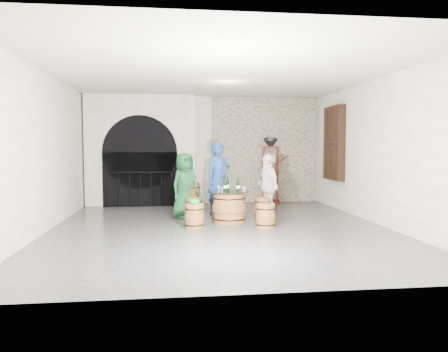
{
  "coord_description": "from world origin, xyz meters",
  "views": [
    {
      "loc": [
        -0.95,
        -8.74,
        1.71
      ],
      "look_at": [
        0.17,
        0.68,
        1.05
      ],
      "focal_mm": 34.0,
      "sensor_mm": 36.0,
      "label": 1
    }
  ],
  "objects": [
    {
      "name": "wine_bottle_center",
      "position": [
        0.46,
        0.51,
        0.84
      ],
      "size": [
        0.08,
        0.08,
        0.32
      ],
      "color": "black",
      "rests_on": "barrel_table"
    },
    {
      "name": "corking_press",
      "position": [
        1.91,
        3.65,
        1.14
      ],
      "size": [
        0.82,
        0.51,
        1.96
      ],
      "rotation": [
        0.0,
        0.0,
        -0.15
      ],
      "color": "#4B100C",
      "rests_on": "ground"
    },
    {
      "name": "stone_facing_panel",
      "position": [
        1.8,
        3.94,
        1.6
      ],
      "size": [
        3.2,
        0.12,
        3.18
      ],
      "primitive_type": "cube",
      "color": "#9F957E",
      "rests_on": "ground"
    },
    {
      "name": "side_barrel",
      "position": [
        -0.47,
        3.07,
        0.35
      ],
      "size": [
        0.53,
        0.53,
        0.71
      ],
      "rotation": [
        0.0,
        0.0,
        -0.22
      ],
      "color": "brown",
      "rests_on": "ground"
    },
    {
      "name": "person_white",
      "position": [
        1.27,
        1.15,
        0.77
      ],
      "size": [
        0.58,
        0.96,
        1.53
      ],
      "primitive_type": "imported",
      "rotation": [
        0.0,
        0.0,
        -1.33
      ],
      "color": "white",
      "rests_on": "ground"
    },
    {
      "name": "tasting_glass_f",
      "position": [
        0.06,
        0.74,
        0.76
      ],
      "size": [
        0.05,
        0.05,
        0.1
      ],
      "primitive_type": null,
      "color": "orange",
      "rests_on": "barrel_table"
    },
    {
      "name": "tasting_glass_d",
      "position": [
        0.54,
        0.82,
        0.76
      ],
      "size": [
        0.05,
        0.05,
        0.1
      ],
      "primitive_type": null,
      "color": "orange",
      "rests_on": "barrel_table"
    },
    {
      "name": "green_cap",
      "position": [
        -0.52,
        0.1,
        0.55
      ],
      "size": [
        0.25,
        0.21,
        0.11
      ],
      "color": "#0D9445",
      "rests_on": "barrel_stool_near_left"
    },
    {
      "name": "ceiling",
      "position": [
        0.0,
        0.0,
        3.2
      ],
      "size": [
        8.0,
        8.0,
        0.0
      ],
      "primitive_type": "plane",
      "rotation": [
        3.14,
        0.0,
        0.0
      ],
      "color": "beige",
      "rests_on": "wall_back"
    },
    {
      "name": "tasting_glass_c",
      "position": [
        0.06,
        0.91,
        0.76
      ],
      "size": [
        0.05,
        0.05,
        0.1
      ],
      "primitive_type": null,
      "color": "orange",
      "rests_on": "barrel_table"
    },
    {
      "name": "wall_left",
      "position": [
        -3.5,
        0.0,
        1.6
      ],
      "size": [
        0.0,
        8.0,
        8.0
      ],
      "primitive_type": "plane",
      "rotation": [
        1.57,
        0.0,
        1.57
      ],
      "color": "silver",
      "rests_on": "ground"
    },
    {
      "name": "barrel_table",
      "position": [
        0.28,
        0.63,
        0.35
      ],
      "size": [
        0.92,
        0.92,
        0.71
      ],
      "color": "brown",
      "rests_on": "ground"
    },
    {
      "name": "barrel_stool_far",
      "position": [
        0.2,
        1.6,
        0.25
      ],
      "size": [
        0.43,
        0.43,
        0.51
      ],
      "color": "brown",
      "rests_on": "ground"
    },
    {
      "name": "arched_opening",
      "position": [
        -1.9,
        3.74,
        1.58
      ],
      "size": [
        3.1,
        0.6,
        3.19
      ],
      "color": "silver",
      "rests_on": "ground"
    },
    {
      "name": "person_blue",
      "position": [
        0.18,
        1.86,
        0.91
      ],
      "size": [
        0.78,
        0.66,
        1.82
      ],
      "primitive_type": "imported",
      "rotation": [
        0.0,
        0.0,
        0.4
      ],
      "color": "navy",
      "rests_on": "ground"
    },
    {
      "name": "tasting_glass_a",
      "position": [
        0.1,
        0.49,
        0.76
      ],
      "size": [
        0.05,
        0.05,
        0.1
      ],
      "primitive_type": null,
      "color": "orange",
      "rests_on": "barrel_table"
    },
    {
      "name": "shuttered_window",
      "position": [
        3.38,
        2.4,
        1.8
      ],
      "size": [
        0.23,
        1.1,
        2.0
      ],
      "color": "black",
      "rests_on": "wall_right"
    },
    {
      "name": "wall_front",
      "position": [
        0.0,
        -4.0,
        1.6
      ],
      "size": [
        8.0,
        0.0,
        8.0
      ],
      "primitive_type": "plane",
      "rotation": [
        -1.57,
        0.0,
        0.0
      ],
      "color": "silver",
      "rests_on": "ground"
    },
    {
      "name": "person_green",
      "position": [
        -0.7,
        1.36,
        0.78
      ],
      "size": [
        0.9,
        0.88,
        1.57
      ],
      "primitive_type": "imported",
      "rotation": [
        0.0,
        0.0,
        0.73
      ],
      "color": "#113C1F",
      "rests_on": "ground"
    },
    {
      "name": "tasting_glass_b",
      "position": [
        0.64,
        0.63,
        0.76
      ],
      "size": [
        0.05,
        0.05,
        0.1
      ],
      "primitive_type": null,
      "color": "orange",
      "rests_on": "barrel_table"
    },
    {
      "name": "barrel_stool_right",
      "position": [
        1.14,
        1.08,
        0.25
      ],
      "size": [
        0.43,
        0.43,
        0.51
      ],
      "color": "brown",
      "rests_on": "ground"
    },
    {
      "name": "tasting_glass_e",
      "position": [
        0.6,
        0.57,
        0.76
      ],
      "size": [
        0.05,
        0.05,
        0.1
      ],
      "primitive_type": null,
      "color": "orange",
      "rests_on": "barrel_table"
    },
    {
      "name": "wine_bottle_left",
      "position": [
        0.19,
        0.58,
        0.84
      ],
      "size": [
        0.08,
        0.08,
        0.32
      ],
      "color": "black",
      "rests_on": "barrel_table"
    },
    {
      "name": "wall_right",
      "position": [
        3.5,
        0.0,
        1.6
      ],
      "size": [
        0.0,
        8.0,
        8.0
      ],
      "primitive_type": "plane",
      "rotation": [
        1.57,
        0.0,
        -1.57
      ],
      "color": "silver",
      "rests_on": "ground"
    },
    {
      "name": "control_box",
      "position": [
        2.05,
        3.86,
        1.35
      ],
      "size": [
        0.18,
        0.1,
        0.22
      ],
      "primitive_type": "cube",
      "color": "silver",
      "rests_on": "wall_back"
    },
    {
      "name": "wall_back",
      "position": [
        0.0,
        4.0,
        1.6
      ],
      "size": [
        8.0,
        0.0,
        8.0
      ],
      "primitive_type": "plane",
      "rotation": [
        1.57,
        0.0,
        0.0
      ],
      "color": "silver",
      "rests_on": "ground"
    },
    {
      "name": "wine_bottle_right",
      "position": [
        0.26,
        0.75,
        0.84
      ],
      "size": [
        0.08,
        0.08,
        0.32
      ],
      "color": "black",
      "rests_on": "barrel_table"
    },
    {
      "name": "barrel_stool_near_left",
      "position": [
        -0.53,
        0.1,
        0.25
      ],
      "size": [
        0.43,
        0.43,
        0.51
      ],
      "color": "brown",
      "rests_on": "ground"
    },
    {
      "name": "barrel_stool_near_right",
      "position": [
        0.97,
        -0.05,
        0.25
      ],
      "size": [
        0.43,
        0.43,
        0.51
      ],
      "color": "brown",
      "rests_on": "ground"
    },
    {
      "name": "barrel_stool_left",
      "position": [
        -0.5,
        1.21,
        0.25
      ],
      "size": [
        0.43,
        0.43,
        0.51
      ],
      "color": "brown",
      "rests_on": "ground"
    },
    {
      "name": "ground",
      "position": [
        0.0,
        0.0,
        0.0
      ],
      "size": [
        8.0,
        8.0,
        0.0
      ],
      "primitive_type": "plane",
      "color": "#2B2B2D",
      "rests_on": "ground"
    }
  ]
}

